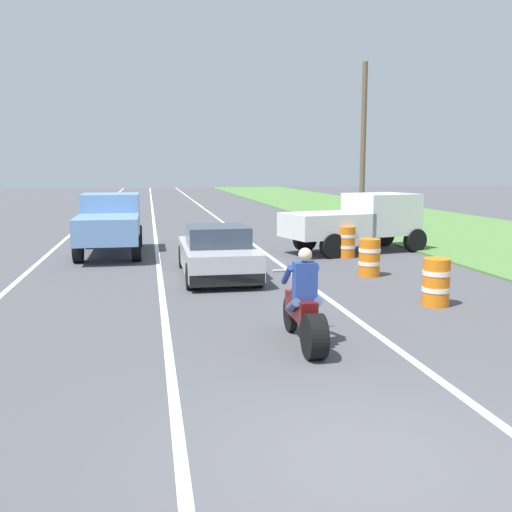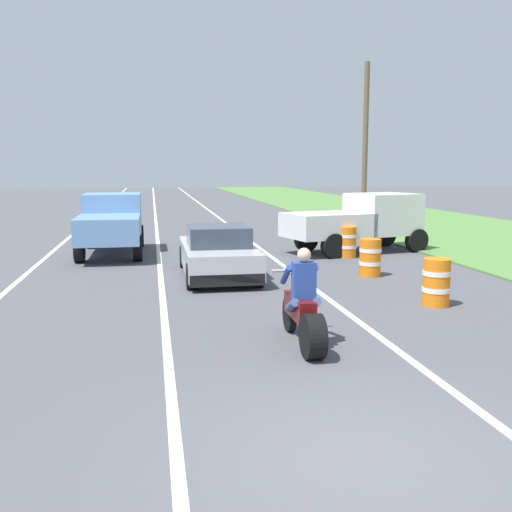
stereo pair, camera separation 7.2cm
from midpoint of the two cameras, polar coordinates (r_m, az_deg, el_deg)
ground_plane at (r=6.30m, az=10.09°, el=-18.76°), size 160.00×160.00×0.00m
lane_stripe_left_solid at (r=25.62m, az=-17.85°, el=1.70°), size 0.14×120.00×0.01m
lane_stripe_right_solid at (r=25.68m, az=-1.71°, el=2.13°), size 0.14×120.00×0.01m
lane_stripe_centre_dashed at (r=25.39m, az=-9.77°, el=1.93°), size 0.14×120.00×0.01m
grass_verge_right at (r=28.96m, az=18.53°, el=2.47°), size 10.00×120.00×0.06m
motorcycle_with_rider at (r=9.53m, az=4.49°, el=-5.33°), size 0.70×2.21×1.62m
sports_car_silver at (r=15.62m, az=-3.90°, el=0.27°), size 1.84×4.30×1.37m
pickup_truck_left_lane_light_blue at (r=20.17m, az=-14.02°, el=3.27°), size 2.02×4.80×1.98m
pickup_truck_right_shoulder_white at (r=20.50m, az=9.80°, el=3.48°), size 5.14×3.14×1.98m
utility_pole_roadside at (r=27.53m, az=10.22°, el=10.25°), size 0.24×0.24×7.51m
construction_barrel_nearest at (r=12.90m, az=16.84°, el=-2.41°), size 0.58×0.58×1.00m
construction_barrel_mid at (r=15.99m, az=10.76°, el=-0.13°), size 0.58×0.58×1.00m
construction_barrel_far at (r=19.19m, az=8.60°, el=1.36°), size 0.58×0.58×1.00m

